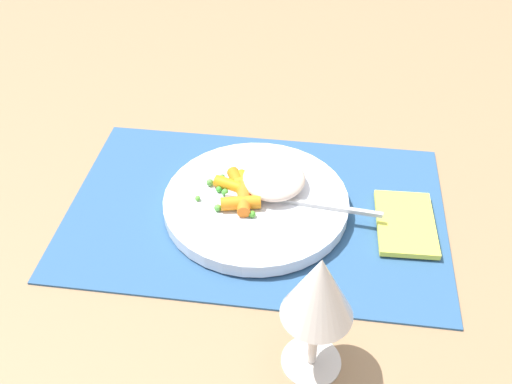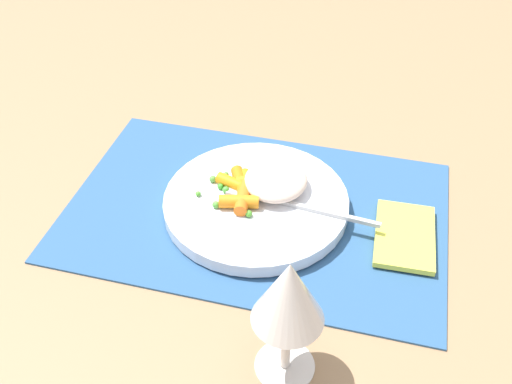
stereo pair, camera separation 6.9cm
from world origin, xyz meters
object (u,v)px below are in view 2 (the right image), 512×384
object	(u,v)px
plate	(256,203)
fork	(286,203)
carrot_portion	(241,189)
wine_glass	(289,297)
rice_mound	(276,180)
napkin	(405,236)

from	to	relation	value
plate	fork	size ratio (longest dim) A/B	1.19
carrot_portion	wine_glass	distance (m)	0.27
rice_mound	fork	bearing A→B (deg)	125.52
carrot_portion	napkin	world-z (taller)	carrot_portion
carrot_portion	fork	xyz separation A→B (m)	(-0.06, 0.01, -0.01)
fork	plate	bearing A→B (deg)	-5.33
wine_glass	carrot_portion	bearing A→B (deg)	-64.27
plate	rice_mound	xyz separation A→B (m)	(-0.02, -0.03, 0.02)
carrot_portion	fork	distance (m)	0.06
napkin	rice_mound	bearing A→B (deg)	-10.58
plate	napkin	size ratio (longest dim) A/B	2.11
fork	napkin	size ratio (longest dim) A/B	1.77
wine_glass	rice_mound	bearing A→B (deg)	-74.84
rice_mound	napkin	xyz separation A→B (m)	(-0.18, 0.03, -0.03)
carrot_portion	wine_glass	world-z (taller)	wine_glass
wine_glass	plate	bearing A→B (deg)	-68.42
fork	napkin	bearing A→B (deg)	178.57
plate	rice_mound	distance (m)	0.04
fork	wine_glass	distance (m)	0.24
plate	wine_glass	bearing A→B (deg)	111.58
carrot_portion	napkin	size ratio (longest dim) A/B	0.73
rice_mound	wine_glass	bearing A→B (deg)	105.16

